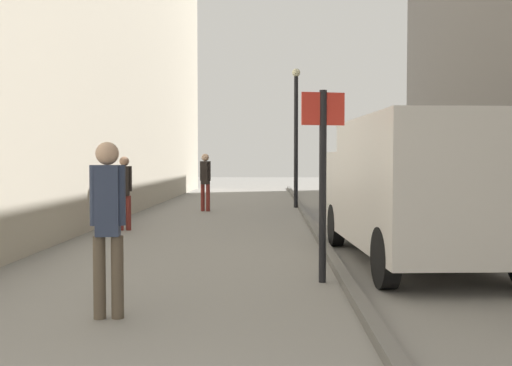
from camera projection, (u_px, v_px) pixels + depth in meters
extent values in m
plane|color=gray|center=(246.00, 231.00, 13.71)|extent=(80.00, 80.00, 0.00)
cube|color=#615F5B|center=(314.00, 229.00, 13.67)|extent=(0.16, 40.00, 0.12)
cylinder|color=maroon|center=(203.00, 198.00, 18.96)|extent=(0.13, 0.13, 0.87)
cylinder|color=maroon|center=(208.00, 198.00, 18.90)|extent=(0.13, 0.13, 0.87)
cube|color=black|center=(205.00, 173.00, 18.90)|extent=(0.29, 0.27, 0.74)
cylinder|color=black|center=(202.00, 171.00, 18.94)|extent=(0.10, 0.10, 0.63)
cylinder|color=black|center=(209.00, 171.00, 18.85)|extent=(0.10, 0.10, 0.63)
sphere|color=tan|center=(205.00, 157.00, 18.88)|extent=(0.24, 0.24, 0.24)
cylinder|color=maroon|center=(121.00, 213.00, 13.85)|extent=(0.12, 0.12, 0.81)
cylinder|color=maroon|center=(129.00, 213.00, 13.87)|extent=(0.12, 0.12, 0.81)
cube|color=black|center=(124.00, 181.00, 13.83)|extent=(0.25, 0.22, 0.69)
cylinder|color=black|center=(119.00, 179.00, 13.82)|extent=(0.10, 0.10, 0.59)
cylinder|color=black|center=(130.00, 179.00, 13.85)|extent=(0.10, 0.10, 0.59)
sphere|color=#9E755B|center=(124.00, 161.00, 13.81)|extent=(0.23, 0.23, 0.23)
cylinder|color=brown|center=(99.00, 277.00, 6.19)|extent=(0.13, 0.13, 0.87)
cylinder|color=brown|center=(117.00, 277.00, 6.21)|extent=(0.13, 0.13, 0.87)
cube|color=#2D3851|center=(108.00, 201.00, 6.17)|extent=(0.26, 0.23, 0.74)
cylinder|color=#2D3851|center=(95.00, 195.00, 6.15)|extent=(0.10, 0.10, 0.63)
cylinder|color=#2D3851|center=(121.00, 195.00, 6.18)|extent=(0.10, 0.10, 0.63)
sphere|color=tan|center=(107.00, 153.00, 6.15)|extent=(0.24, 0.24, 0.24)
cube|color=silver|center=(427.00, 183.00, 8.85)|extent=(2.28, 3.99, 1.96)
cube|color=silver|center=(382.00, 190.00, 11.55)|extent=(2.14, 1.63, 1.47)
cube|color=black|center=(376.00, 173.00, 12.06)|extent=(1.73, 0.14, 0.65)
cylinder|color=black|center=(336.00, 225.00, 11.40)|extent=(0.27, 0.81, 0.80)
cylinder|color=black|center=(431.00, 225.00, 11.46)|extent=(0.27, 0.81, 0.80)
cylinder|color=black|center=(385.00, 258.00, 7.62)|extent=(0.27, 0.81, 0.80)
cube|color=navy|center=(356.00, 198.00, 17.99)|extent=(1.93, 4.25, 0.55)
cube|color=black|center=(356.00, 178.00, 17.96)|extent=(1.59, 2.57, 0.68)
cylinder|color=black|center=(326.00, 200.00, 19.46)|extent=(0.22, 0.65, 0.64)
cylinder|color=black|center=(376.00, 200.00, 19.37)|extent=(0.22, 0.65, 0.64)
cylinder|color=black|center=(332.00, 207.00, 16.62)|extent=(0.22, 0.65, 0.64)
cylinder|color=black|center=(391.00, 207.00, 16.52)|extent=(0.22, 0.65, 0.64)
cylinder|color=black|center=(323.00, 187.00, 7.99)|extent=(0.10, 0.10, 2.60)
cube|color=red|center=(323.00, 109.00, 7.95)|extent=(0.59, 0.17, 0.44)
cylinder|color=black|center=(296.00, 142.00, 20.29)|extent=(0.14, 0.14, 4.50)
sphere|color=beige|center=(296.00, 73.00, 20.19)|extent=(0.28, 0.28, 0.28)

